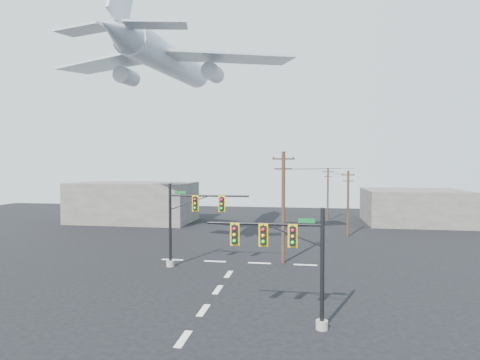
% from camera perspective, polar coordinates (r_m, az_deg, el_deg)
% --- Properties ---
extents(ground, '(120.00, 120.00, 0.00)m').
position_cam_1_polar(ground, '(25.13, -5.23, -17.98)').
color(ground, black).
rests_on(ground, ground).
extents(lane_markings, '(14.00, 21.20, 0.01)m').
position_cam_1_polar(lane_markings, '(30.06, -2.61, -14.56)').
color(lane_markings, silver).
rests_on(lane_markings, ground).
extents(signal_mast_near, '(6.49, 0.71, 6.41)m').
position_cam_1_polar(signal_mast_near, '(21.71, 7.43, -11.19)').
color(signal_mast_near, gray).
rests_on(signal_mast_near, ground).
extents(signal_mast_far, '(7.13, 0.78, 7.10)m').
position_cam_1_polar(signal_mast_far, '(34.25, -7.58, -5.98)').
color(signal_mast_far, gray).
rests_on(signal_mast_far, ground).
extents(utility_pole_a, '(1.93, 0.66, 9.85)m').
position_cam_1_polar(utility_pole_a, '(35.56, 6.18, -3.53)').
color(utility_pole_a, '#432F1C').
rests_on(utility_pole_a, ground).
extents(utility_pole_b, '(1.58, 0.57, 8.01)m').
position_cam_1_polar(utility_pole_b, '(50.08, 15.11, -3.07)').
color(utility_pole_b, '#432F1C').
rests_on(utility_pole_b, ground).
extents(utility_pole_c, '(1.65, 0.57, 8.24)m').
position_cam_1_polar(utility_pole_c, '(64.40, 12.38, -1.81)').
color(utility_pole_c, '#432F1C').
rests_on(utility_pole_c, ground).
extents(power_lines, '(8.65, 28.81, 0.79)m').
position_cam_1_polar(power_lines, '(49.47, 12.63, 1.22)').
color(power_lines, black).
extents(airliner, '(25.93, 27.18, 7.34)m').
position_cam_1_polar(airliner, '(43.50, -9.92, 16.28)').
color(airliner, silver).
extents(building_left, '(18.00, 10.00, 6.00)m').
position_cam_1_polar(building_left, '(63.64, -14.89, -3.07)').
color(building_left, slate).
rests_on(building_left, ground).
extents(building_right, '(14.00, 12.00, 5.00)m').
position_cam_1_polar(building_right, '(65.18, 23.49, -3.49)').
color(building_right, slate).
rests_on(building_right, ground).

